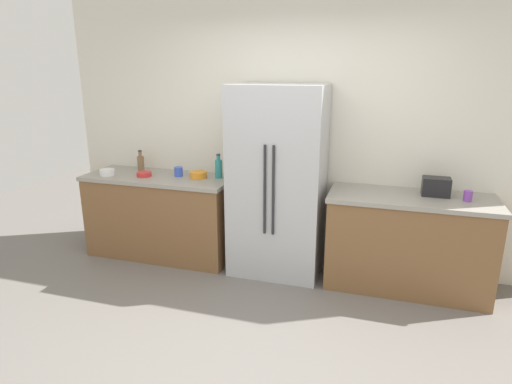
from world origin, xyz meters
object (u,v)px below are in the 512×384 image
Objects in this scene: toaster at (436,187)px; bowl_c at (198,175)px; bowl_b at (144,174)px; cup_a at (468,196)px; bottle_b at (219,168)px; cup_b at (179,172)px; bottle_a at (141,162)px; refrigerator at (278,182)px; bowl_a at (107,172)px.

bowl_c is (-2.31, -0.03, -0.05)m from toaster.
cup_a is at bearing 1.03° from bowl_b.
bowl_b is at bearing -168.69° from bowl_c.
bowl_c is (-0.21, -0.06, -0.07)m from bottle_b.
cup_b is 0.63× the size of bowl_b.
bottle_a is at bearing 171.41° from bowl_c.
refrigerator is 1.44m from bowl_b.
bottle_b reaches higher than bottle_a.
cup_a is 2.79m from cup_b.
refrigerator is 18.84× the size of cup_b.
refrigerator is at bearing -4.00° from bowl_c.
bowl_c is at bearing -179.17° from toaster.
toaster is 2.54m from cup_b.
refrigerator is at bearing -176.27° from toaster.
bowl_a is 0.40m from bowl_b.
cup_b is (0.52, -0.12, -0.04)m from bottle_a.
cup_a is 3.54m from bowl_a.
toaster is 0.94× the size of bottle_b.
cup_a is at bearing -1.31° from bowl_c.
toaster reaches higher than bowl_b.
bottle_b reaches higher than bowl_c.
cup_a is 3.14m from bowl_b.
bowl_a is 0.99× the size of bowl_b.
cup_b reaches higher than bowl_b.
toaster is 3.06m from bottle_a.
refrigerator reaches higher than bottle_b.
cup_b is (-2.79, 0.06, 0.00)m from cup_a.
bowl_b is (-2.88, -0.15, -0.06)m from toaster.
bowl_b is at bearing -52.71° from bottle_a.
bowl_b is (0.17, -0.23, -0.07)m from bottle_a.
refrigerator is at bearing -179.92° from cup_a.
refrigerator is 1.45m from toaster.
bottle_b is (-2.10, 0.02, 0.02)m from toaster.
bowl_c is at bearing 178.69° from cup_a.
cup_a is (0.25, -0.09, -0.04)m from toaster.
bottle_a reaches higher than cup_b.
toaster reaches higher than cup_a.
bowl_b is at bearing -167.58° from bottle_b.
cup_b reaches higher than cup_a.
bowl_b is 0.59m from bowl_c.
toaster is at bearing 4.02° from bowl_a.
bottle_a is (-1.62, 0.17, 0.05)m from refrigerator.
cup_a is 0.52× the size of bowl_c.
refrigerator is at bearing 2.15° from bowl_b.
bottle_b is 0.23m from bowl_c.
refrigerator reaches higher than toaster.
refrigerator is at bearing -6.14° from bottle_a.
cup_a is (2.36, -0.12, -0.06)m from bottle_b.
bowl_b is at bearing -162.16° from cup_b.
toaster is 0.27m from cup_a.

